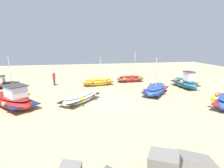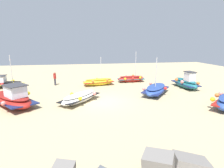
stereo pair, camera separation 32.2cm
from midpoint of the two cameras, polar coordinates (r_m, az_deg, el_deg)
ground_plane at (r=15.79m, az=-2.61°, el=-5.63°), size 57.87×57.87×0.00m
fishing_boat_0 at (r=23.59m, az=-30.03°, el=0.12°), size 3.37×2.00×3.77m
fishing_boat_1 at (r=21.72m, az=-3.86°, el=0.73°), size 3.90×2.01×3.42m
fishing_boat_3 at (r=16.54m, az=-28.52°, el=-4.08°), size 4.88×5.15×1.93m
fishing_boat_4 at (r=23.70m, az=6.49°, el=1.70°), size 3.63×1.74×3.96m
fishing_boat_5 at (r=15.77m, az=-9.65°, el=-4.23°), size 3.80×4.13×0.90m
fishing_boat_6 at (r=22.08m, az=22.79°, el=0.47°), size 2.06×3.94×2.00m
fishing_boat_7 at (r=18.42m, az=14.25°, el=-1.75°), size 3.95×4.26×3.71m
person_walking at (r=22.59m, az=-17.32°, el=1.99°), size 0.32×0.32×1.67m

